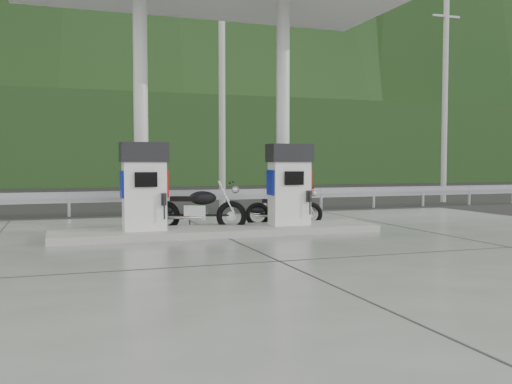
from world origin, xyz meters
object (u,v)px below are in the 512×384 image
object	(u,v)px
gas_pump_right	(289,185)
motorcycle_left	(198,209)
gas_pump_left	(144,187)
motorcycle_right	(284,209)

from	to	relation	value
gas_pump_right	motorcycle_left	xyz separation A→B (m)	(-1.90, 0.77, -0.56)
gas_pump_left	gas_pump_right	size ratio (longest dim) A/B	1.00
motorcycle_left	motorcycle_right	world-z (taller)	motorcycle_left
motorcycle_left	motorcycle_right	xyz separation A→B (m)	(2.18, 0.22, -0.07)
gas_pump_right	motorcycle_left	bearing A→B (deg)	157.91
motorcycle_right	motorcycle_left	bearing A→B (deg)	-160.70
motorcycle_left	motorcycle_right	distance (m)	2.19
gas_pump_left	motorcycle_left	size ratio (longest dim) A/B	0.88
gas_pump_left	gas_pump_right	xyz separation A→B (m)	(3.20, 0.00, 0.00)
motorcycle_right	gas_pump_right	bearing A→B (deg)	-92.14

